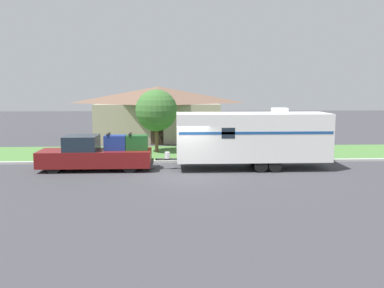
{
  "coord_description": "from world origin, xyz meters",
  "views": [
    {
      "loc": [
        -0.75,
        -21.52,
        4.5
      ],
      "look_at": [
        0.4,
        1.69,
        1.4
      ],
      "focal_mm": 40.0,
      "sensor_mm": 36.0,
      "label": 1
    }
  ],
  "objects": [
    {
      "name": "travel_trailer",
      "position": [
        3.73,
        1.69,
        1.79
      ],
      "size": [
        9.49,
        2.51,
        3.37
      ],
      "color": "black",
      "rests_on": "ground_plane"
    },
    {
      "name": "house_across_street",
      "position": [
        -1.84,
        15.76,
        2.36
      ],
      "size": [
        10.83,
        8.29,
        4.56
      ],
      "color": "gray",
      "rests_on": "ground_plane"
    },
    {
      "name": "pickup_truck",
      "position": [
        -4.82,
        1.69,
        0.88
      ],
      "size": [
        6.14,
        2.04,
        2.02
      ],
      "color": "black",
      "rests_on": "ground_plane"
    },
    {
      "name": "lawn_strip",
      "position": [
        0.0,
        7.4,
        0.01
      ],
      "size": [
        80.0,
        7.0,
        0.03
      ],
      "color": "#477538",
      "rests_on": "ground_plane"
    },
    {
      "name": "ground_plane",
      "position": [
        0.0,
        0.0,
        0.0
      ],
      "size": [
        120.0,
        120.0,
        0.0
      ],
      "primitive_type": "plane",
      "color": "#38383D"
    },
    {
      "name": "curb_strip",
      "position": [
        0.0,
        3.75,
        0.07
      ],
      "size": [
        80.0,
        0.3,
        0.14
      ],
      "color": "#ADADA8",
      "rests_on": "ground_plane"
    },
    {
      "name": "tree_in_yard",
      "position": [
        -1.74,
        7.82,
        2.91
      ],
      "size": [
        2.87,
        2.87,
        4.35
      ],
      "color": "brown",
      "rests_on": "ground_plane"
    },
    {
      "name": "mailbox",
      "position": [
        -2.64,
        4.82,
        0.98
      ],
      "size": [
        0.48,
        0.2,
        1.28
      ],
      "color": "brown",
      "rests_on": "ground_plane"
    }
  ]
}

